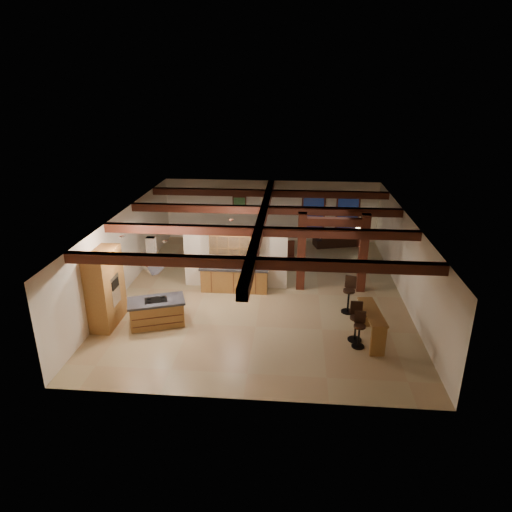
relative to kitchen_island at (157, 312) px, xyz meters
The scene contains 23 objects.
ground 4.06m from the kitchen_island, 39.80° to the left, with size 12.00×12.00×0.00m, color tan.
room_walls 4.26m from the kitchen_island, 39.80° to the left, with size 12.00×12.00×12.00m.
ceiling_beams 4.66m from the kitchen_island, 39.80° to the left, with size 10.00×12.00×0.28m.
timber_posts 6.53m from the kitchen_island, 28.84° to the left, with size 2.50×0.30×2.90m.
partition_wall 3.79m from the kitchen_island, 55.73° to the left, with size 3.80×0.18×2.20m, color silver.
pantry_cabinet 1.74m from the kitchen_island, behind, with size 0.67×1.60×2.40m.
back_counter 3.42m from the kitchen_island, 52.04° to the left, with size 2.50×0.66×0.94m.
upper_display_cabinet 3.85m from the kitchen_island, 54.02° to the left, with size 1.80×0.36×0.95m.
range_hood 1.35m from the kitchen_island, 135.00° to the left, with size 1.10×1.10×1.40m.
back_windows 10.42m from the kitchen_island, 55.28° to the left, with size 2.70×0.07×1.70m.
framed_art 8.76m from the kitchen_island, 79.35° to the left, with size 0.65×0.05×0.85m.
recessed_cans 2.59m from the kitchen_island, 48.87° to the left, with size 3.16×2.46×0.03m.
kitchen_island is the anchor object (origin of this frame).
dining_table 6.27m from the kitchen_island, 58.60° to the left, with size 1.60×0.89×0.56m, color #3F200F.
sofa 10.06m from the kitchen_island, 52.50° to the left, with size 1.92×0.75×0.56m, color black.
microwave 3.54m from the kitchen_island, 50.76° to the left, with size 0.48×0.32×0.26m, color silver.
bar_counter 6.56m from the kitchen_island, ahead, with size 0.64×1.88×0.97m.
side_table 10.83m from the kitchen_island, 48.47° to the left, with size 0.47×0.47×0.58m, color #401D10.
table_lamp 10.83m from the kitchen_island, 48.47° to the left, with size 0.26×0.26×0.30m.
bar_stool_a 6.21m from the kitchen_island, ahead, with size 0.38×0.38×1.07m.
bar_stool_b 6.12m from the kitchen_island, ahead, with size 0.42×0.42×1.20m.
bar_stool_c 6.24m from the kitchen_island, 12.71° to the left, with size 0.45×0.47×1.24m.
dining_chairs 6.27m from the kitchen_island, 58.60° to the left, with size 2.22×2.22×1.15m.
Camera 1 is at (1.08, -14.99, 7.18)m, focal length 32.00 mm.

